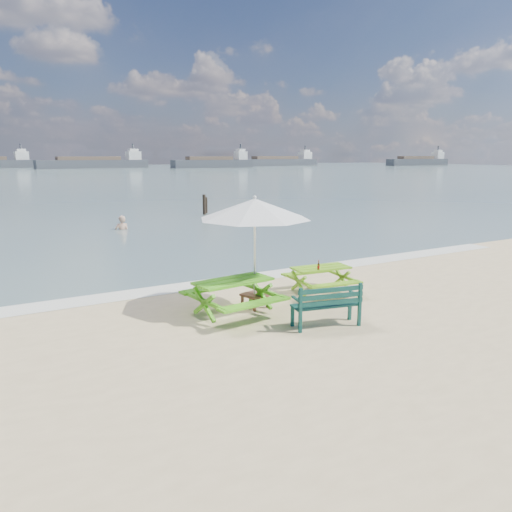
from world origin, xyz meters
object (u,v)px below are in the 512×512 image
park_bench (326,313)px  swimmer (122,235)px  beer_bottle (318,267)px  patio_umbrella (255,209)px  side_table (255,300)px  picnic_table_right (321,281)px  picnic_table_left (233,299)px

park_bench → swimmer: park_bench is taller
beer_bottle → swimmer: size_ratio=0.13×
park_bench → beer_bottle: 2.20m
park_bench → patio_umbrella: (-0.64, 1.82, 2.02)m
swimmer → side_table: bearing=-92.9°
swimmer → patio_umbrella: bearing=-92.9°
picnic_table_right → swimmer: picnic_table_right is taller
picnic_table_left → park_bench: (1.34, -1.55, -0.12)m
side_table → swimmer: size_ratio=0.34×
swimmer → picnic_table_right: bearing=-84.3°
picnic_table_left → swimmer: 14.19m
park_bench → side_table: park_bench is taller
picnic_table_left → swimmer: (1.40, 14.11, -0.64)m
park_bench → side_table: size_ratio=2.41×
park_bench → beer_bottle: beer_bottle is taller
park_bench → beer_bottle: size_ratio=6.30×
side_table → beer_bottle: bearing=-0.7°
patio_umbrella → swimmer: size_ratio=1.69×
picnic_table_left → side_table: size_ratio=3.34×
picnic_table_left → side_table: bearing=21.4°
beer_bottle → swimmer: beer_bottle is taller
picnic_table_left → beer_bottle: (2.50, 0.25, 0.38)m
park_bench → beer_bottle: (1.16, 1.80, 0.50)m
patio_umbrella → picnic_table_right: bearing=5.7°
patio_umbrella → swimmer: 14.09m
side_table → swimmer: bearing=87.1°
side_table → beer_bottle: beer_bottle is taller
side_table → patio_umbrella: bearing=-63.4°
picnic_table_left → side_table: picnic_table_left is taller
picnic_table_right → side_table: 2.07m
side_table → beer_bottle: 1.90m
side_table → park_bench: bearing=-70.6°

